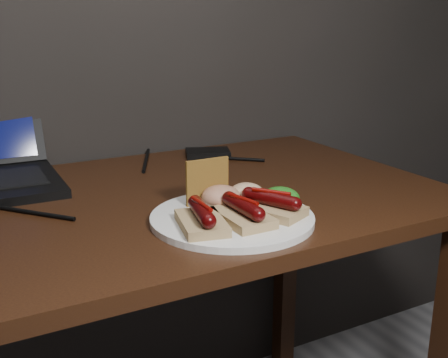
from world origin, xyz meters
TOP-DOWN VIEW (x-y plane):
  - desk at (0.00, 1.38)m, footprint 1.40×0.70m
  - hard_drive at (0.36, 1.63)m, footprint 0.13×0.11m
  - desk_cables at (-0.03, 1.52)m, footprint 1.00×0.44m
  - plate at (0.19, 1.19)m, footprint 0.30×0.30m
  - bread_sausage_left at (0.11, 1.16)m, footprint 0.09×0.13m
  - bread_sausage_center at (0.18, 1.15)m, footprint 0.07×0.12m
  - bread_sausage_right at (0.25, 1.16)m, footprint 0.11×0.13m
  - crispbread at (0.18, 1.27)m, footprint 0.09×0.01m
  - salad_greens at (0.28, 1.18)m, footprint 0.07×0.07m
  - salsa_mound at (0.19, 1.24)m, footprint 0.07×0.07m
  - coleslaw_mound at (0.25, 1.24)m, footprint 0.06×0.06m

SIDE VIEW (x-z plane):
  - desk at x=0.00m, z-range 0.29..1.04m
  - desk_cables at x=-0.03m, z-range 0.75..0.76m
  - plate at x=0.19m, z-range 0.75..0.76m
  - hard_drive at x=0.36m, z-range 0.75..0.77m
  - bread_sausage_left at x=0.11m, z-range 0.76..0.80m
  - bread_sausage_center at x=0.18m, z-range 0.76..0.80m
  - bread_sausage_right at x=0.25m, z-range 0.76..0.80m
  - coleslaw_mound at x=0.25m, z-range 0.76..0.80m
  - salad_greens at x=0.28m, z-range 0.76..0.80m
  - salsa_mound at x=0.19m, z-range 0.76..0.80m
  - crispbread at x=0.18m, z-range 0.76..0.85m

